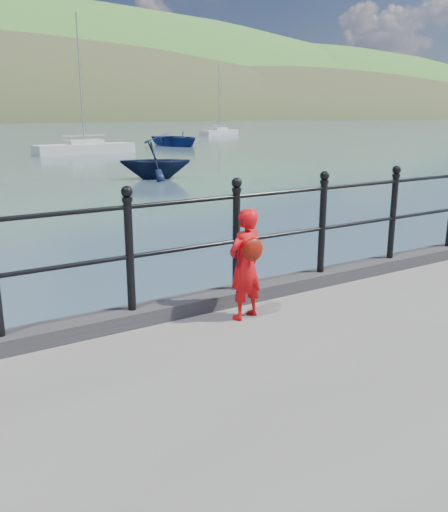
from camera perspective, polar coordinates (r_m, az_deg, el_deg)
ground at (r=6.16m, az=-4.40°, el=-14.20°), size 600.00×600.00×0.00m
kerb at (r=5.59m, az=-3.90°, el=-5.18°), size 60.00×0.30×0.15m
railing at (r=5.38m, az=-4.04°, el=2.33°), size 18.11×0.11×1.20m
child at (r=5.28m, az=2.26°, el=-0.82°), size 0.45×0.36×1.11m
launch_blue at (r=50.36m, az=-5.09°, el=12.20°), size 4.92×6.47×1.26m
launch_navy at (r=25.29m, az=-7.24°, el=9.94°), size 4.01×3.79×1.67m
sailboat_far at (r=72.66m, az=-0.53°, el=12.86°), size 6.49×3.78×8.99m
sailboat_near at (r=41.90m, az=-14.46°, el=10.86°), size 7.42×2.63×9.86m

